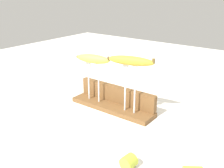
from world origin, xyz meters
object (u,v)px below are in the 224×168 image
fork_fallen_near (76,130)px  fork_stand_left (94,78)px  banana_raised_right (131,61)px  banana_raised_left (93,59)px  banana_chunk_near (129,162)px  fork_stand_right (130,85)px

fork_fallen_near → fork_stand_left: bearing=114.3°
fork_stand_left → banana_raised_right: size_ratio=0.90×
banana_raised_left → banana_raised_right: bearing=-0.0°
banana_raised_right → fork_fallen_near: size_ratio=1.19×
banana_raised_right → fork_fallen_near: banana_raised_right is taller
banana_raised_right → fork_stand_left: bearing=180.0°
fork_stand_left → banana_raised_left: banana_raised_left is taller
banana_raised_right → banana_raised_left: bearing=180.0°
banana_raised_right → banana_chunk_near: bearing=-56.9°
banana_chunk_near → banana_raised_right: bearing=123.1°
fork_fallen_near → banana_chunk_near: (0.28, -0.06, 0.02)m
fork_stand_right → fork_fallen_near: (-0.10, -0.23, -0.14)m
banana_raised_left → fork_fallen_near: banana_raised_left is taller
banana_raised_left → banana_chunk_near: size_ratio=3.63×
fork_stand_right → fork_stand_left: bearing=180.0°
fork_stand_left → fork_stand_right: 0.20m
fork_stand_left → fork_fallen_near: size_ratio=1.07×
banana_raised_left → fork_fallen_near: 0.33m
banana_raised_right → banana_chunk_near: 0.41m
fork_stand_left → banana_raised_right: bearing=-0.0°
fork_stand_left → banana_chunk_near: fork_stand_left is taller
fork_stand_left → banana_chunk_near: 0.49m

